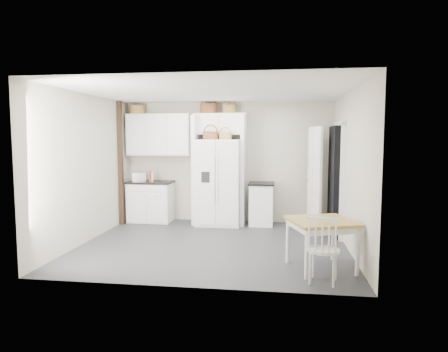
# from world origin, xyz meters

# --- Properties ---
(floor) EXTENTS (4.50, 4.50, 0.00)m
(floor) POSITION_xyz_m (0.00, 0.00, 0.00)
(floor) COLOR #343436
(floor) RESTS_ON ground
(ceiling) EXTENTS (4.50, 4.50, 0.00)m
(ceiling) POSITION_xyz_m (0.00, 0.00, 2.60)
(ceiling) COLOR white
(ceiling) RESTS_ON wall_back
(wall_back) EXTENTS (4.50, 0.00, 4.50)m
(wall_back) POSITION_xyz_m (0.00, 2.00, 1.30)
(wall_back) COLOR beige
(wall_back) RESTS_ON floor
(wall_left) EXTENTS (0.00, 4.00, 4.00)m
(wall_left) POSITION_xyz_m (-2.25, 0.00, 1.30)
(wall_left) COLOR beige
(wall_left) RESTS_ON floor
(wall_right) EXTENTS (0.00, 4.00, 4.00)m
(wall_right) POSITION_xyz_m (2.25, 0.00, 1.30)
(wall_right) COLOR beige
(wall_right) RESTS_ON floor
(refrigerator) EXTENTS (0.93, 0.75, 1.80)m
(refrigerator) POSITION_xyz_m (-0.15, 1.63, 0.90)
(refrigerator) COLOR white
(refrigerator) RESTS_ON floor
(base_cab_left) EXTENTS (0.92, 0.58, 0.85)m
(base_cab_left) POSITION_xyz_m (-1.67, 1.70, 0.42)
(base_cab_left) COLOR white
(base_cab_left) RESTS_ON floor
(base_cab_right) EXTENTS (0.49, 0.58, 0.86)m
(base_cab_right) POSITION_xyz_m (0.75, 1.70, 0.43)
(base_cab_right) COLOR white
(base_cab_right) RESTS_ON floor
(dining_table) EXTENTS (1.06, 1.06, 0.70)m
(dining_table) POSITION_xyz_m (1.70, -1.05, 0.35)
(dining_table) COLOR olive
(dining_table) RESTS_ON floor
(windsor_chair) EXTENTS (0.48, 0.45, 0.83)m
(windsor_chair) POSITION_xyz_m (1.68, -1.60, 0.42)
(windsor_chair) COLOR white
(windsor_chair) RESTS_ON floor
(counter_left) EXTENTS (0.95, 0.62, 0.04)m
(counter_left) POSITION_xyz_m (-1.67, 1.70, 0.87)
(counter_left) COLOR black
(counter_left) RESTS_ON base_cab_left
(counter_right) EXTENTS (0.53, 0.62, 0.04)m
(counter_right) POSITION_xyz_m (0.75, 1.70, 0.88)
(counter_right) COLOR black
(counter_right) RESTS_ON base_cab_right
(toaster) EXTENTS (0.32, 0.24, 0.20)m
(toaster) POSITION_xyz_m (-1.90, 1.64, 0.98)
(toaster) COLOR silver
(toaster) RESTS_ON counter_left
(cookbook_red) EXTENTS (0.06, 0.16, 0.24)m
(cookbook_red) POSITION_xyz_m (-1.65, 1.62, 1.00)
(cookbook_red) COLOR red
(cookbook_red) RESTS_ON counter_left
(cookbook_cream) EXTENTS (0.07, 0.14, 0.21)m
(cookbook_cream) POSITION_xyz_m (-1.60, 1.62, 0.99)
(cookbook_cream) COLOR beige
(cookbook_cream) RESTS_ON counter_left
(basket_upper_a) EXTENTS (0.33, 0.33, 0.18)m
(basket_upper_a) POSITION_xyz_m (-1.98, 1.83, 2.44)
(basket_upper_a) COLOR brown
(basket_upper_a) RESTS_ON upper_cabinet
(basket_bridge_a) EXTENTS (0.37, 0.37, 0.21)m
(basket_bridge_a) POSITION_xyz_m (-0.40, 1.83, 2.45)
(basket_bridge_a) COLOR #562D1A
(basket_bridge_a) RESTS_ON bridge_cabinet
(basket_bridge_b) EXTENTS (0.30, 0.30, 0.17)m
(basket_bridge_b) POSITION_xyz_m (0.05, 1.83, 2.44)
(basket_bridge_b) COLOR brown
(basket_bridge_b) RESTS_ON bridge_cabinet
(basket_fridge_a) EXTENTS (0.31, 0.31, 0.17)m
(basket_fridge_a) POSITION_xyz_m (-0.31, 1.53, 1.88)
(basket_fridge_a) COLOR #562D1A
(basket_fridge_a) RESTS_ON refrigerator
(basket_fridge_b) EXTENTS (0.26, 0.26, 0.14)m
(basket_fridge_b) POSITION_xyz_m (-0.00, 1.53, 1.87)
(basket_fridge_b) COLOR brown
(basket_fridge_b) RESTS_ON refrigerator
(upper_cabinet) EXTENTS (1.40, 0.34, 0.90)m
(upper_cabinet) POSITION_xyz_m (-1.50, 1.83, 1.90)
(upper_cabinet) COLOR white
(upper_cabinet) RESTS_ON wall_back
(bridge_cabinet) EXTENTS (1.12, 0.34, 0.45)m
(bridge_cabinet) POSITION_xyz_m (-0.15, 1.83, 2.12)
(bridge_cabinet) COLOR white
(bridge_cabinet) RESTS_ON wall_back
(fridge_panel_left) EXTENTS (0.08, 0.60, 2.30)m
(fridge_panel_left) POSITION_xyz_m (-0.66, 1.70, 1.15)
(fridge_panel_left) COLOR white
(fridge_panel_left) RESTS_ON floor
(fridge_panel_right) EXTENTS (0.08, 0.60, 2.30)m
(fridge_panel_right) POSITION_xyz_m (0.36, 1.70, 1.15)
(fridge_panel_right) COLOR white
(fridge_panel_right) RESTS_ON floor
(trim_post) EXTENTS (0.09, 0.09, 2.60)m
(trim_post) POSITION_xyz_m (-2.20, 1.35, 1.30)
(trim_post) COLOR black
(trim_post) RESTS_ON floor
(doorway_void) EXTENTS (0.18, 0.85, 2.05)m
(doorway_void) POSITION_xyz_m (2.16, 1.00, 1.02)
(doorway_void) COLOR black
(doorway_void) RESTS_ON floor
(door_slab) EXTENTS (0.21, 0.79, 2.05)m
(door_slab) POSITION_xyz_m (1.80, 1.33, 1.02)
(door_slab) COLOR white
(door_slab) RESTS_ON floor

